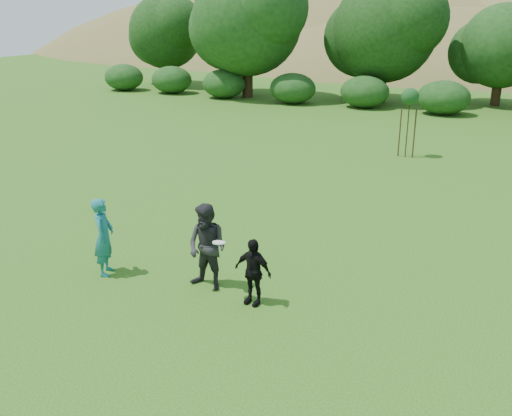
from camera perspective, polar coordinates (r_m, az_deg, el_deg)
The scene contains 8 objects.
ground at distance 12.36m, azimuth -6.45°, elevation -8.90°, with size 120.00×120.00×0.00m, color #19470C.
player_teal at distance 13.44m, azimuth -14.98°, elevation -2.79°, with size 0.67×0.44×1.83m, color #196B71.
player_grey at distance 12.35m, azimuth -4.90°, elevation -3.93°, with size 0.94×0.73×1.92m, color #262628.
player_black at distance 11.76m, azimuth -0.33°, elevation -6.38°, with size 0.84×0.35×1.44m, color black.
frisbee at distance 11.70m, azimuth -3.73°, elevation -3.47°, with size 0.27×0.27×0.06m.
sapling at distance 24.32m, azimuth 15.15°, elevation 10.50°, with size 0.70×0.70×2.85m.
hillside at distance 79.76m, azimuth 21.73°, elevation 4.86°, with size 150.00×72.00×52.00m.
tree_row at distance 37.83m, azimuth 23.72°, elevation 16.19°, with size 53.92×10.38×9.62m.
Camera 1 is at (6.18, -9.02, 5.77)m, focal length 40.00 mm.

